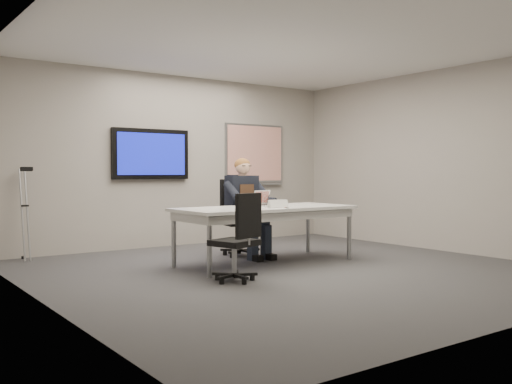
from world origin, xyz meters
TOP-DOWN VIEW (x-y plane):
  - floor at (0.00, 0.00)m, footprint 6.00×6.00m
  - ceiling at (0.00, 0.00)m, footprint 6.00×6.00m
  - wall_back at (0.00, 3.00)m, footprint 6.00×0.02m
  - wall_left at (-3.00, 0.00)m, footprint 0.02×6.00m
  - wall_right at (3.00, 0.00)m, footprint 0.02×6.00m
  - conference_table at (0.06, 0.64)m, footprint 2.46×1.05m
  - tv_display at (-0.50, 2.95)m, footprint 1.30×0.09m
  - whiteboard at (1.55, 2.97)m, footprint 1.25×0.08m
  - office_chair_far at (0.18, 1.45)m, footprint 0.62×0.62m
  - office_chair_near at (-0.96, -0.21)m, footprint 0.58×0.58m
  - seated_person at (0.17, 1.19)m, footprint 0.45×0.77m
  - crutch at (-2.47, 2.79)m, footprint 0.38×0.62m
  - laptop at (0.20, 0.86)m, footprint 0.32×0.31m
  - name_tent at (0.08, 0.40)m, footprint 0.27×0.11m
  - pen at (0.11, 0.25)m, footprint 0.05×0.12m

SIDE VIEW (x-z plane):
  - floor at x=0.00m, z-range -0.01..0.01m
  - office_chair_near at x=-0.96m, z-range -0.18..0.80m
  - office_chair_far at x=0.18m, z-range -0.21..0.90m
  - seated_person at x=0.17m, z-range -0.14..1.28m
  - crutch at x=-2.47m, z-range -0.02..1.33m
  - conference_table at x=0.06m, z-range 0.29..1.04m
  - pen at x=0.11m, z-range 0.75..0.76m
  - name_tent at x=0.08m, z-range 0.75..0.86m
  - laptop at x=0.20m, z-range 0.70..0.91m
  - wall_back at x=0.00m, z-range 0.00..2.80m
  - wall_left at x=-3.00m, z-range 0.00..2.80m
  - wall_right at x=3.00m, z-range 0.00..2.80m
  - tv_display at x=-0.50m, z-range 1.10..1.90m
  - whiteboard at x=1.55m, z-range 0.98..2.08m
  - ceiling at x=0.00m, z-range 2.79..2.81m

